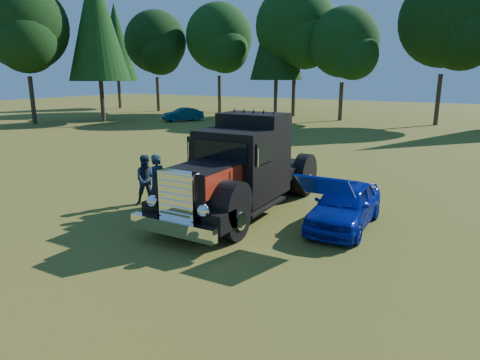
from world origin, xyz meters
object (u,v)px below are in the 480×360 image
diamond_t_truck (240,172)px  hotrod_coupe (345,205)px  spectator_near (158,183)px  spectator_far (147,180)px  distant_teal_car (183,114)px

diamond_t_truck → hotrod_coupe: (3.20, 0.35, -0.64)m
hotrod_coupe → spectator_near: bearing=-164.5°
spectator_far → distant_teal_car: bearing=75.4°
diamond_t_truck → spectator_near: bearing=-152.8°
spectator_near → distant_teal_car: bearing=40.2°
hotrod_coupe → spectator_near: hotrod_coupe is taller
hotrod_coupe → spectator_far: size_ratio=2.44×
spectator_near → diamond_t_truck: bearing=-58.2°
diamond_t_truck → hotrod_coupe: bearing=6.2°
diamond_t_truck → spectator_near: diamond_t_truck is taller
hotrod_coupe → diamond_t_truck: bearing=-173.8°
diamond_t_truck → hotrod_coupe: 3.28m
hotrod_coupe → spectator_far: (-6.23, -1.15, 0.19)m
hotrod_coupe → spectator_near: (-5.45, -1.51, 0.26)m
diamond_t_truck → hotrod_coupe: size_ratio=1.77×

